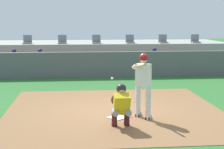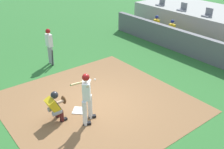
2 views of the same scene
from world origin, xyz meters
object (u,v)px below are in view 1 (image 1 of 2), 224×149
Objects in this scene: stadium_seat_2 at (62,41)px; stadium_seat_4 at (130,41)px; stadium_seat_5 at (163,41)px; stadium_seat_6 at (195,41)px; batter_at_plate at (143,81)px; catcher_crouched at (121,104)px; dugout_player_1 at (40,62)px; dugout_player_0 at (14,62)px; stadium_seat_1 at (27,41)px; stadium_seat_3 at (96,41)px; home_plate at (117,117)px; dugout_player_2 at (155,60)px.

stadium_seat_2 and stadium_seat_4 have the same top height.
stadium_seat_2 is at bearing 180.00° from stadium_seat_5.
stadium_seat_6 is at bearing 0.00° from stadium_seat_4.
stadium_seat_5 reaches higher than batter_at_plate.
dugout_player_1 reaches higher than catcher_crouched.
stadium_seat_5 reaches higher than dugout_player_0.
stadium_seat_1 is 1.00× the size of stadium_seat_2.
stadium_seat_1 and stadium_seat_4 have the same top height.
stadium_seat_3 is 1.00× the size of stadium_seat_6.
stadium_seat_5 is at bearing 0.00° from stadium_seat_3.
stadium_seat_2 is 1.86m from stadium_seat_3.
stadium_seat_2 is 3.71m from stadium_seat_4.
home_plate is at bearing -79.66° from stadium_seat_2.
catcher_crouched is (-0.70, -0.78, -0.43)m from batter_at_plate.
catcher_crouched is 11.08m from stadium_seat_3.
batter_at_plate reaches higher than home_plate.
stadium_seat_1 is at bearing 180.00° from stadium_seat_4.
stadium_seat_6 reaches higher than dugout_player_0.
stadium_seat_4 is at bearing 79.66° from home_plate.
home_plate is at bearing -118.69° from stadium_seat_6.
stadium_seat_1 reaches higher than home_plate.
dugout_player_0 is 2.71× the size of stadium_seat_2.
stadium_seat_1 is 1.00× the size of stadium_seat_3.
stadium_seat_4 is (3.71, 0.00, 0.00)m from stadium_seat_2.
home_plate is 9.15m from dugout_player_0.
dugout_player_1 is 2.36m from stadium_seat_1.
dugout_player_2 is at bearing 0.00° from dugout_player_0.
dugout_player_1 is 2.71× the size of stadium_seat_2.
stadium_seat_5 is at bearing 0.00° from stadium_seat_1.
stadium_seat_3 is 3.71m from stadium_seat_5.
catcher_crouched is 4.17× the size of stadium_seat_4.
stadium_seat_6 reaches higher than catcher_crouched.
stadium_seat_3 is (2.87, 2.03, 0.86)m from dugout_player_1.
dugout_player_1 is 2.71× the size of stadium_seat_4.
stadium_seat_3 is 5.57m from stadium_seat_6.
dugout_player_0 is 1.25m from dugout_player_1.
stadium_seat_6 is at bearing 36.51° from dugout_player_2.
dugout_player_2 is 3.53m from stadium_seat_6.
dugout_player_0 is 2.71× the size of stadium_seat_1.
stadium_seat_2 is 1.00× the size of stadium_seat_5.
batter_at_plate is at bearing -76.04° from stadium_seat_2.
stadium_seat_6 is (2.75, 2.03, 0.86)m from dugout_player_2.
stadium_seat_4 is 1.00× the size of stadium_seat_6.
batter_at_plate is 3.76× the size of stadium_seat_5.
stadium_seat_4 is at bearing 0.00° from stadium_seat_1.
stadium_seat_1 is 1.00× the size of stadium_seat_6.
dugout_player_0 is at bearing -101.21° from stadium_seat_1.
stadium_seat_2 and stadium_seat_5 have the same top height.
stadium_seat_1 is at bearing 180.00° from stadium_seat_5.
batter_at_plate is 8.97m from dugout_player_1.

